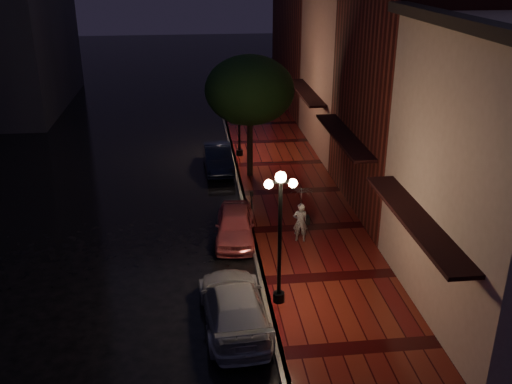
# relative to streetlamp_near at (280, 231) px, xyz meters

# --- Properties ---
(ground) EXTENTS (120.00, 120.00, 0.00)m
(ground) POSITION_rel_streetlamp_near_xyz_m (-0.35, 5.00, -2.60)
(ground) COLOR black
(ground) RESTS_ON ground
(sidewalk) EXTENTS (4.50, 60.00, 0.15)m
(sidewalk) POSITION_rel_streetlamp_near_xyz_m (1.90, 5.00, -2.53)
(sidewalk) COLOR #4C0D0E
(sidewalk) RESTS_ON ground
(curb) EXTENTS (0.25, 60.00, 0.15)m
(curb) POSITION_rel_streetlamp_near_xyz_m (-0.35, 5.00, -2.53)
(curb) COLOR #595451
(curb) RESTS_ON ground
(storefront_mid) EXTENTS (5.00, 8.00, 11.00)m
(storefront_mid) POSITION_rel_streetlamp_near_xyz_m (6.65, 7.00, 2.90)
(storefront_mid) COLOR #511914
(storefront_mid) RESTS_ON ground
(storefront_far) EXTENTS (5.00, 8.00, 9.00)m
(storefront_far) POSITION_rel_streetlamp_near_xyz_m (6.65, 15.00, 1.90)
(storefront_far) COLOR #8C5951
(storefront_far) RESTS_ON ground
(storefront_extra) EXTENTS (5.00, 12.00, 10.00)m
(storefront_extra) POSITION_rel_streetlamp_near_xyz_m (6.65, 25.00, 2.40)
(storefront_extra) COLOR #511914
(storefront_extra) RESTS_ON ground
(streetlamp_near) EXTENTS (0.96, 0.36, 4.31)m
(streetlamp_near) POSITION_rel_streetlamp_near_xyz_m (0.00, 0.00, 0.00)
(streetlamp_near) COLOR black
(streetlamp_near) RESTS_ON sidewalk
(streetlamp_far) EXTENTS (0.96, 0.36, 4.31)m
(streetlamp_far) POSITION_rel_streetlamp_near_xyz_m (0.00, 14.00, 0.00)
(streetlamp_far) COLOR black
(streetlamp_far) RESTS_ON sidewalk
(street_tree) EXTENTS (4.16, 4.16, 5.80)m
(street_tree) POSITION_rel_streetlamp_near_xyz_m (0.26, 10.99, 1.64)
(street_tree) COLOR black
(street_tree) RESTS_ON sidewalk
(pink_car) EXTENTS (1.79, 3.74, 1.23)m
(pink_car) POSITION_rel_streetlamp_near_xyz_m (-0.99, 4.58, -1.98)
(pink_car) COLOR #D15659
(pink_car) RESTS_ON ground
(navy_car) EXTENTS (1.49, 3.87, 1.26)m
(navy_car) POSITION_rel_streetlamp_near_xyz_m (-1.23, 12.33, -1.97)
(navy_car) COLOR black
(navy_car) RESTS_ON ground
(silver_car) EXTENTS (2.10, 4.62, 1.31)m
(silver_car) POSITION_rel_streetlamp_near_xyz_m (-1.46, -0.83, -1.94)
(silver_car) COLOR #A7A8AE
(silver_car) RESTS_ON ground
(woman_with_umbrella) EXTENTS (0.89, 0.91, 2.15)m
(woman_with_umbrella) POSITION_rel_streetlamp_near_xyz_m (1.41, 3.93, -1.03)
(woman_with_umbrella) COLOR white
(woman_with_umbrella) RESTS_ON sidewalk
(parking_meter) EXTENTS (0.13, 0.12, 1.24)m
(parking_meter) POSITION_rel_streetlamp_near_xyz_m (-0.20, 5.98, -1.70)
(parking_meter) COLOR black
(parking_meter) RESTS_ON sidewalk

